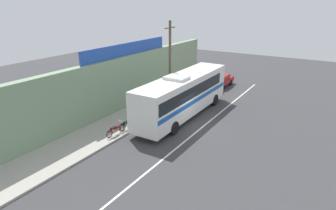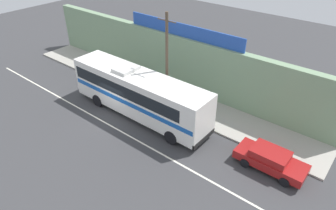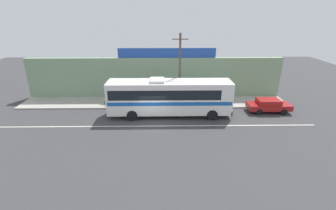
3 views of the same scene
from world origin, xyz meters
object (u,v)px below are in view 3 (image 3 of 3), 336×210
Objects in this scene: intercity_bus at (169,96)px; motorcycle_black at (113,102)px; motorcycle_red at (125,102)px; utility_pole at (180,70)px; parked_car at (269,105)px; pedestrian_by_curb at (162,94)px.

intercity_bus is 6.64m from motorcycle_black.
utility_pole is at bearing -2.14° from motorcycle_red.
parked_car is at bearing -7.77° from utility_pole.
intercity_bus is at bearing -120.47° from utility_pole.
intercity_bus is at bearing -25.43° from motorcycle_red.
pedestrian_by_curb reaches higher than parked_car.
parked_car is 2.29× the size of motorcycle_red.
parked_car is (10.42, 0.75, -1.33)m from intercity_bus.
parked_car is at bearing -5.59° from motorcycle_red.
motorcycle_black is (-6.04, 2.32, -1.50)m from intercity_bus.
parked_car is 11.48m from pedestrian_by_curb.
pedestrian_by_curb is (-1.90, 1.49, -3.08)m from utility_pole.
intercity_bus is 7.57× the size of pedestrian_by_curb.
intercity_bus is 6.37× the size of motorcycle_red.
motorcycle_red is (-15.12, 1.48, -0.17)m from parked_car.
intercity_bus is at bearing -21.04° from motorcycle_black.
parked_car is 16.54m from motorcycle_black.
utility_pole is 6.88m from motorcycle_red.
motorcycle_black is 5.47m from pedestrian_by_curb.
utility_pole reaches higher than motorcycle_red.
pedestrian_by_curb is at bearing 12.48° from motorcycle_black.
utility_pole reaches higher than motorcycle_black.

